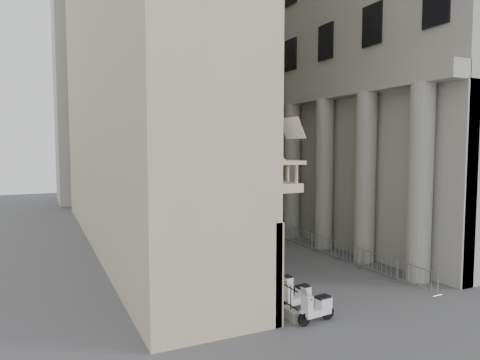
% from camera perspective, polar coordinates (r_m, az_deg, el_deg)
% --- Properties ---
extents(ground, '(120.00, 120.00, 0.00)m').
position_cam_1_polar(ground, '(17.58, 28.03, -18.87)').
color(ground, '#515154').
rests_on(ground, ground).
extents(left_building, '(5.00, 36.00, 34.00)m').
position_cam_1_polar(left_building, '(33.59, -15.58, 21.90)').
color(left_building, tan).
rests_on(left_building, ground).
extents(right_building_far, '(5.00, 20.00, 44.00)m').
position_cam_1_polar(right_building_far, '(48.78, 1.15, 22.52)').
color(right_building_far, beige).
rests_on(right_building_far, ground).
extents(far_building, '(22.00, 10.00, 30.00)m').
position_cam_1_polar(far_building, '(59.55, -12.62, 12.18)').
color(far_building, beige).
rests_on(far_building, ground).
extents(iron_fence, '(0.30, 28.00, 1.40)m').
position_cam_1_polar(iron_fence, '(29.67, -7.39, -8.90)').
color(iron_fence, black).
rests_on(iron_fence, ground).
extents(blue_awning, '(1.60, 3.00, 3.00)m').
position_cam_1_polar(blue_awning, '(40.07, 0.64, -5.40)').
color(blue_awning, navy).
rests_on(blue_awning, ground).
extents(flag, '(1.00, 1.40, 8.20)m').
position_cam_1_polar(flag, '(18.44, 6.73, -17.27)').
color(flag, '#9E0C11').
rests_on(flag, ground).
extents(scooter_0, '(1.46, 0.72, 1.50)m').
position_cam_1_polar(scooter_0, '(17.74, 10.18, -18.20)').
color(scooter_0, silver).
rests_on(scooter_0, ground).
extents(scooter_1, '(1.46, 0.72, 1.50)m').
position_cam_1_polar(scooter_1, '(18.83, 7.57, -16.81)').
color(scooter_1, silver).
rests_on(scooter_1, ground).
extents(scooter_2, '(1.46, 0.72, 1.50)m').
position_cam_1_polar(scooter_2, '(19.95, 5.28, -15.54)').
color(scooter_2, silver).
rests_on(scooter_2, ground).
extents(scooter_3, '(1.46, 0.72, 1.50)m').
position_cam_1_polar(scooter_3, '(21.11, 3.26, -14.40)').
color(scooter_3, silver).
rests_on(scooter_3, ground).
extents(scooter_4, '(1.46, 0.72, 1.50)m').
position_cam_1_polar(scooter_4, '(22.30, 1.47, -13.36)').
color(scooter_4, silver).
rests_on(scooter_4, ground).
extents(scooter_5, '(1.46, 0.72, 1.50)m').
position_cam_1_polar(scooter_5, '(23.52, -0.12, -12.42)').
color(scooter_5, silver).
rests_on(scooter_5, ground).
extents(scooter_6, '(1.46, 0.72, 1.50)m').
position_cam_1_polar(scooter_6, '(24.75, -1.54, -11.56)').
color(scooter_6, silver).
rests_on(scooter_6, ground).
extents(scooter_7, '(1.46, 0.72, 1.50)m').
position_cam_1_polar(scooter_7, '(26.01, -2.82, -10.78)').
color(scooter_7, silver).
rests_on(scooter_7, ground).
extents(scooter_8, '(1.46, 0.72, 1.50)m').
position_cam_1_polar(scooter_8, '(27.28, -3.98, -10.06)').
color(scooter_8, silver).
rests_on(scooter_8, ground).
extents(scooter_9, '(1.46, 0.72, 1.50)m').
position_cam_1_polar(scooter_9, '(28.56, -5.02, -9.41)').
color(scooter_9, silver).
rests_on(scooter_9, ground).
extents(scooter_10, '(1.46, 0.72, 1.50)m').
position_cam_1_polar(scooter_10, '(29.85, -5.98, -8.81)').
color(scooter_10, silver).
rests_on(scooter_10, ground).
extents(scooter_11, '(1.46, 0.72, 1.50)m').
position_cam_1_polar(scooter_11, '(31.16, -6.85, -8.26)').
color(scooter_11, silver).
rests_on(scooter_11, ground).
extents(scooter_12, '(1.46, 0.72, 1.50)m').
position_cam_1_polar(scooter_12, '(32.47, -7.65, -7.75)').
color(scooter_12, silver).
rests_on(scooter_12, ground).
extents(scooter_13, '(1.46, 0.72, 1.50)m').
position_cam_1_polar(scooter_13, '(33.80, -8.38, -7.28)').
color(scooter_13, silver).
rests_on(scooter_13, ground).
extents(barrier_0, '(0.60, 2.40, 1.10)m').
position_cam_1_polar(barrier_0, '(22.93, 22.47, -13.20)').
color(barrier_0, '#B0B4B9').
rests_on(barrier_0, ground).
extents(barrier_1, '(0.60, 2.40, 1.10)m').
position_cam_1_polar(barrier_1, '(24.59, 18.06, -11.88)').
color(barrier_1, '#B0B4B9').
rests_on(barrier_1, ground).
extents(barrier_2, '(0.60, 2.40, 1.10)m').
position_cam_1_polar(barrier_2, '(26.39, 14.27, -10.68)').
color(barrier_2, '#B0B4B9').
rests_on(barrier_2, ground).
extents(barrier_3, '(0.60, 2.40, 1.10)m').
position_cam_1_polar(barrier_3, '(28.29, 11.00, -9.60)').
color(barrier_3, '#B0B4B9').
rests_on(barrier_3, ground).
extents(barrier_4, '(0.60, 2.40, 1.10)m').
position_cam_1_polar(barrier_4, '(30.29, 8.17, -8.64)').
color(barrier_4, '#B0B4B9').
rests_on(barrier_4, ground).
extents(barrier_5, '(0.60, 2.40, 1.10)m').
position_cam_1_polar(barrier_5, '(32.35, 5.70, -7.78)').
color(barrier_5, '#B0B4B9').
rests_on(barrier_5, ground).
extents(barrier_6, '(0.60, 2.40, 1.10)m').
position_cam_1_polar(barrier_6, '(34.47, 3.54, -7.01)').
color(barrier_6, '#B0B4B9').
rests_on(barrier_6, ground).
extents(security_tent, '(3.94, 3.94, 3.20)m').
position_cam_1_polar(security_tent, '(36.56, -8.31, -2.15)').
color(security_tent, silver).
rests_on(security_tent, ground).
extents(street_lamp, '(2.35, 0.73, 7.32)m').
position_cam_1_polar(street_lamp, '(28.94, -6.71, -0.57)').
color(street_lamp, '#92959A').
rests_on(street_lamp, ground).
extents(info_kiosk, '(0.44, 0.88, 1.79)m').
position_cam_1_polar(info_kiosk, '(27.53, -5.81, -8.00)').
color(info_kiosk, black).
rests_on(info_kiosk, ground).
extents(pedestrian_a, '(0.80, 0.63, 1.94)m').
position_cam_1_polar(pedestrian_a, '(43.86, -4.75, -3.28)').
color(pedestrian_a, black).
rests_on(pedestrian_a, ground).
extents(pedestrian_b, '(1.03, 0.88, 1.86)m').
position_cam_1_polar(pedestrian_b, '(43.87, -5.31, -3.34)').
color(pedestrian_b, black).
rests_on(pedestrian_b, ground).
extents(pedestrian_c, '(1.14, 0.94, 1.99)m').
position_cam_1_polar(pedestrian_c, '(41.70, -9.60, -3.69)').
color(pedestrian_c, black).
rests_on(pedestrian_c, ground).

